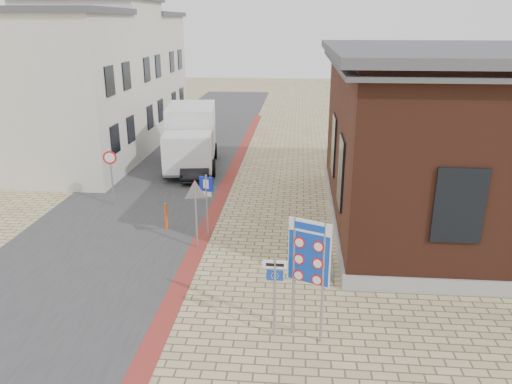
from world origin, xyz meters
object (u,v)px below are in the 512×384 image
(sedan, at_px, (196,163))
(border_sign, at_px, (309,255))
(essen_sign, at_px, (275,284))
(parking_sign, at_px, (207,195))
(bollard, at_px, (166,217))
(box_truck, at_px, (191,137))

(sedan, distance_m, border_sign, 14.90)
(essen_sign, distance_m, parking_sign, 6.62)
(bollard, bearing_deg, parking_sign, -16.39)
(border_sign, bearing_deg, box_truck, 135.83)
(parking_sign, relative_size, bollard, 2.21)
(border_sign, bearing_deg, bollard, 153.21)
(essen_sign, distance_m, bollard, 7.96)
(essen_sign, xyz_separation_m, parking_sign, (-2.80, 6.00, 0.15))
(essen_sign, relative_size, bollard, 2.08)
(parking_sign, bearing_deg, border_sign, -42.91)
(sedan, xyz_separation_m, essen_sign, (4.79, -13.71, 0.82))
(border_sign, relative_size, parking_sign, 1.33)
(essen_sign, bearing_deg, box_truck, 110.62)
(sedan, height_order, border_sign, border_sign)
(sedan, distance_m, box_truck, 2.07)
(sedan, bearing_deg, essen_sign, -79.89)
(border_sign, xyz_separation_m, parking_sign, (-3.62, 6.00, -0.68))
(box_truck, bearing_deg, bollard, -92.32)
(sedan, distance_m, bollard, 7.21)
(sedan, bearing_deg, box_truck, 99.93)
(box_truck, bearing_deg, essen_sign, -78.70)
(sedan, distance_m, parking_sign, 8.02)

